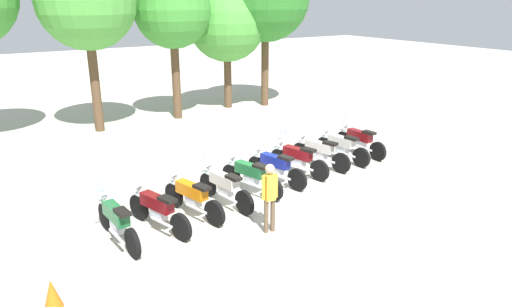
{
  "coord_description": "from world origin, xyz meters",
  "views": [
    {
      "loc": [
        -6.64,
        -10.04,
        5.11
      ],
      "look_at": [
        0.0,
        0.5,
        0.9
      ],
      "focal_mm": 32.6,
      "sensor_mm": 36.0,
      "label": 1
    }
  ],
  "objects_px": {
    "motorcycle_4": "(250,175)",
    "motorcycle_2": "(192,197)",
    "motorcycle_5": "(276,167)",
    "motorcycle_8": "(342,146)",
    "motorcycle_3": "(224,186)",
    "tree_3": "(227,22)",
    "motorcycle_9": "(360,140)",
    "tree_1": "(86,1)",
    "tree_2": "(172,10)",
    "traffic_cone": "(52,294)",
    "motorcycle_1": "(158,209)",
    "person_0": "(270,193)",
    "motorcycle_7": "(320,152)",
    "motorcycle_0": "(117,220)",
    "motorcycle_6": "(298,158)"
  },
  "relations": [
    {
      "from": "tree_2",
      "to": "motorcycle_1",
      "type": "bearing_deg",
      "value": -115.59
    },
    {
      "from": "motorcycle_4",
      "to": "tree_1",
      "type": "relative_size",
      "value": 0.31
    },
    {
      "from": "motorcycle_9",
      "to": "tree_1",
      "type": "bearing_deg",
      "value": 38.31
    },
    {
      "from": "motorcycle_1",
      "to": "motorcycle_9",
      "type": "relative_size",
      "value": 0.97
    },
    {
      "from": "person_0",
      "to": "motorcycle_4",
      "type": "bearing_deg",
      "value": -14.77
    },
    {
      "from": "motorcycle_3",
      "to": "motorcycle_8",
      "type": "relative_size",
      "value": 1.0
    },
    {
      "from": "motorcycle_7",
      "to": "traffic_cone",
      "type": "relative_size",
      "value": 3.9
    },
    {
      "from": "motorcycle_2",
      "to": "motorcycle_6",
      "type": "xyz_separation_m",
      "value": [
        3.87,
        0.89,
        0.01
      ]
    },
    {
      "from": "motorcycle_1",
      "to": "tree_1",
      "type": "relative_size",
      "value": 0.31
    },
    {
      "from": "motorcycle_1",
      "to": "motorcycle_8",
      "type": "bearing_deg",
      "value": -95.53
    },
    {
      "from": "motorcycle_0",
      "to": "motorcycle_5",
      "type": "bearing_deg",
      "value": -83.95
    },
    {
      "from": "traffic_cone",
      "to": "motorcycle_1",
      "type": "bearing_deg",
      "value": 34.16
    },
    {
      "from": "motorcycle_0",
      "to": "motorcycle_7",
      "type": "height_order",
      "value": "motorcycle_0"
    },
    {
      "from": "motorcycle_2",
      "to": "tree_2",
      "type": "relative_size",
      "value": 0.35
    },
    {
      "from": "tree_2",
      "to": "motorcycle_2",
      "type": "bearing_deg",
      "value": -111.1
    },
    {
      "from": "person_0",
      "to": "tree_1",
      "type": "relative_size",
      "value": 0.24
    },
    {
      "from": "motorcycle_2",
      "to": "tree_3",
      "type": "height_order",
      "value": "tree_3"
    },
    {
      "from": "motorcycle_2",
      "to": "motorcycle_3",
      "type": "relative_size",
      "value": 0.98
    },
    {
      "from": "motorcycle_6",
      "to": "tree_2",
      "type": "bearing_deg",
      "value": -12.38
    },
    {
      "from": "motorcycle_8",
      "to": "motorcycle_9",
      "type": "distance_m",
      "value": 0.99
    },
    {
      "from": "motorcycle_0",
      "to": "motorcycle_8",
      "type": "relative_size",
      "value": 1.0
    },
    {
      "from": "motorcycle_4",
      "to": "motorcycle_5",
      "type": "xyz_separation_m",
      "value": [
        0.97,
        0.21,
        0.0
      ]
    },
    {
      "from": "motorcycle_9",
      "to": "person_0",
      "type": "relative_size",
      "value": 1.34
    },
    {
      "from": "tree_1",
      "to": "tree_3",
      "type": "height_order",
      "value": "tree_1"
    },
    {
      "from": "motorcycle_4",
      "to": "person_0",
      "type": "relative_size",
      "value": 1.3
    },
    {
      "from": "motorcycle_0",
      "to": "motorcycle_7",
      "type": "xyz_separation_m",
      "value": [
        6.78,
        1.32,
        -0.01
      ]
    },
    {
      "from": "motorcycle_3",
      "to": "motorcycle_5",
      "type": "relative_size",
      "value": 1.01
    },
    {
      "from": "motorcycle_5",
      "to": "motorcycle_8",
      "type": "bearing_deg",
      "value": -95.19
    },
    {
      "from": "motorcycle_6",
      "to": "traffic_cone",
      "type": "xyz_separation_m",
      "value": [
        -7.43,
        -2.87,
        -0.24
      ]
    },
    {
      "from": "tree_3",
      "to": "motorcycle_5",
      "type": "bearing_deg",
      "value": -111.15
    },
    {
      "from": "motorcycle_7",
      "to": "motorcycle_6",
      "type": "bearing_deg",
      "value": 83.91
    },
    {
      "from": "tree_3",
      "to": "motorcycle_3",
      "type": "bearing_deg",
      "value": -119.49
    },
    {
      "from": "motorcycle_3",
      "to": "motorcycle_8",
      "type": "distance_m",
      "value": 4.93
    },
    {
      "from": "motorcycle_5",
      "to": "person_0",
      "type": "xyz_separation_m",
      "value": [
        -1.78,
        -2.34,
        0.45
      ]
    },
    {
      "from": "motorcycle_2",
      "to": "motorcycle_3",
      "type": "distance_m",
      "value": 0.98
    },
    {
      "from": "tree_2",
      "to": "traffic_cone",
      "type": "bearing_deg",
      "value": -122.39
    },
    {
      "from": "motorcycle_6",
      "to": "motorcycle_8",
      "type": "xyz_separation_m",
      "value": [
        1.94,
        0.2,
        -0.01
      ]
    },
    {
      "from": "motorcycle_1",
      "to": "motorcycle_5",
      "type": "height_order",
      "value": "same"
    },
    {
      "from": "motorcycle_2",
      "to": "motorcycle_9",
      "type": "xyz_separation_m",
      "value": [
        6.79,
        1.27,
        0.01
      ]
    },
    {
      "from": "motorcycle_5",
      "to": "motorcycle_4",
      "type": "bearing_deg",
      "value": 88.49
    },
    {
      "from": "motorcycle_2",
      "to": "tree_3",
      "type": "xyz_separation_m",
      "value": [
        6.49,
        9.93,
        3.49
      ]
    },
    {
      "from": "motorcycle_0",
      "to": "motorcycle_4",
      "type": "relative_size",
      "value": 1.02
    },
    {
      "from": "motorcycle_5",
      "to": "motorcycle_8",
      "type": "xyz_separation_m",
      "value": [
        2.91,
        0.43,
        0.0
      ]
    },
    {
      "from": "tree_1",
      "to": "motorcycle_3",
      "type": "bearing_deg",
      "value": -84.26
    },
    {
      "from": "motorcycle_2",
      "to": "motorcycle_9",
      "type": "height_order",
      "value": "motorcycle_9"
    },
    {
      "from": "motorcycle_4",
      "to": "motorcycle_6",
      "type": "height_order",
      "value": "motorcycle_6"
    },
    {
      "from": "motorcycle_4",
      "to": "motorcycle_2",
      "type": "bearing_deg",
      "value": 87.59
    },
    {
      "from": "tree_2",
      "to": "motorcycle_4",
      "type": "bearing_deg",
      "value": -100.53
    },
    {
      "from": "motorcycle_5",
      "to": "tree_2",
      "type": "xyz_separation_m",
      "value": [
        0.67,
        8.61,
        4.07
      ]
    },
    {
      "from": "motorcycle_6",
      "to": "motorcycle_0",
      "type": "bearing_deg",
      "value": 87.14
    }
  ]
}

